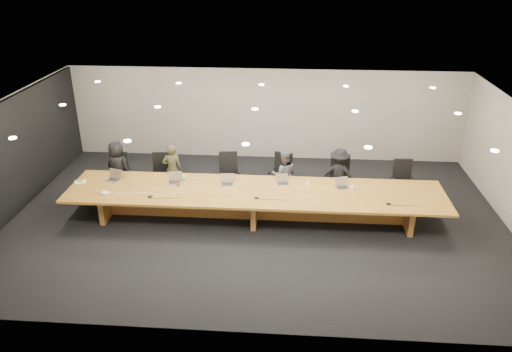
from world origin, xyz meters
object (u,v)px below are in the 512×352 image
at_px(chair_right, 338,177).
at_px(paper_cup_near, 307,184).
at_px(person_b, 172,169).
at_px(person_c, 284,174).
at_px(laptop_a, 113,176).
at_px(chair_mid_left, 229,174).
at_px(mic_right, 389,203).
at_px(mic_center, 256,198).
at_px(chair_far_right, 403,182).
at_px(amber_mug, 178,184).
at_px(paper_cup_far, 352,188).
at_px(laptop_b, 175,178).
at_px(av_box, 104,193).
at_px(mic_left, 150,196).
at_px(chair_left, 161,173).
at_px(water_bottle, 184,180).
at_px(conference_table, 255,199).
at_px(chair_far_left, 119,174).
at_px(laptop_c, 227,180).
at_px(person_d, 339,175).
at_px(laptop_d, 283,180).
at_px(chair_mid_right, 281,175).

relative_size(chair_right, paper_cup_near, 12.04).
distance_m(person_b, person_c, 2.96).
bearing_deg(laptop_a, chair_mid_left, 35.52).
bearing_deg(mic_right, mic_center, 178.66).
relative_size(chair_mid_left, laptop_a, 3.36).
xyz_separation_m(chair_far_right, mic_center, (-3.66, -1.56, 0.20)).
distance_m(laptop_a, amber_mug, 1.69).
relative_size(chair_mid_left, paper_cup_far, 11.71).
relative_size(chair_far_right, paper_cup_far, 11.50).
relative_size(person_b, laptop_b, 4.11).
xyz_separation_m(av_box, mic_left, (1.13, -0.11, 0.00)).
relative_size(chair_far_right, amber_mug, 12.38).
xyz_separation_m(person_c, paper_cup_far, (1.67, -0.96, 0.13)).
height_order(chair_left, mic_right, chair_left).
bearing_deg(chair_far_right, water_bottle, -173.30).
height_order(conference_table, chair_far_left, chair_far_left).
height_order(laptop_b, laptop_c, laptop_b).
relative_size(person_b, person_d, 0.97).
distance_m(laptop_b, mic_center, 2.17).
bearing_deg(chair_right, mic_right, -43.43).
bearing_deg(amber_mug, laptop_c, 6.90).
height_order(water_bottle, paper_cup_far, water_bottle).
bearing_deg(laptop_d, person_d, 13.27).
bearing_deg(laptop_d, paper_cup_far, -20.94).
bearing_deg(chair_mid_left, mic_right, -32.34).
bearing_deg(laptop_d, laptop_a, 166.50).
distance_m(chair_far_right, water_bottle, 5.57).
distance_m(chair_right, mic_center, 2.61).
distance_m(chair_far_left, water_bottle, 2.18).
bearing_deg(chair_mid_right, av_box, -142.19).
xyz_separation_m(paper_cup_near, paper_cup_far, (1.07, -0.12, -0.00)).
distance_m(chair_far_right, paper_cup_near, 2.62).
xyz_separation_m(chair_left, chair_mid_right, (3.21, 0.01, 0.04)).
xyz_separation_m(laptop_d, mic_right, (2.41, -0.87, -0.11)).
bearing_deg(laptop_c, paper_cup_near, -3.82).
xyz_separation_m(chair_far_left, laptop_c, (3.02, -0.89, 0.33)).
bearing_deg(amber_mug, chair_mid_right, 25.60).
distance_m(conference_table, person_b, 2.63).
distance_m(laptop_c, paper_cup_near, 1.95).
bearing_deg(chair_left, paper_cup_far, -19.75).
bearing_deg(water_bottle, chair_far_right, 9.40).
relative_size(chair_mid_right, chair_right, 0.98).
bearing_deg(water_bottle, laptop_a, 178.49).
xyz_separation_m(chair_far_right, laptop_c, (-4.43, -0.89, 0.31)).
xyz_separation_m(water_bottle, mic_right, (4.83, -0.72, -0.10)).
bearing_deg(paper_cup_near, chair_mid_left, 155.66).
distance_m(person_b, mic_left, 1.77).
bearing_deg(person_d, laptop_a, 23.75).
bearing_deg(person_c, mic_left, 19.70).
bearing_deg(laptop_c, person_b, 142.40).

